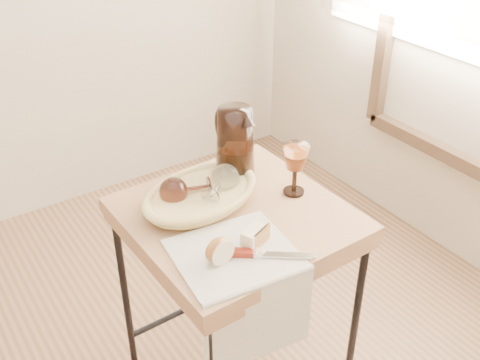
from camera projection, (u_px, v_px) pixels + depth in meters
side_table at (237, 308)px, 1.85m from camera, size 0.61×0.61×0.76m
tea_towel at (234, 254)px, 1.49m from camera, size 0.34×0.31×0.01m
bread_basket at (201, 197)px, 1.68m from camera, size 0.38×0.30×0.05m
goblet_lying_a at (189, 189)px, 1.66m from camera, size 0.16×0.12×0.08m
goblet_lying_b at (219, 186)px, 1.67m from camera, size 0.17×0.15×0.09m
pitcher at (235, 144)px, 1.75m from camera, size 0.20×0.27×0.28m
wine_goblet at (295, 169)px, 1.70m from camera, size 0.10×0.10×0.16m
apple_half at (218, 249)px, 1.44m from camera, size 0.08×0.05×0.07m
apple_wedge at (254, 237)px, 1.50m from camera, size 0.08×0.06×0.05m
table_knife at (261, 253)px, 1.47m from camera, size 0.22×0.17×0.02m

